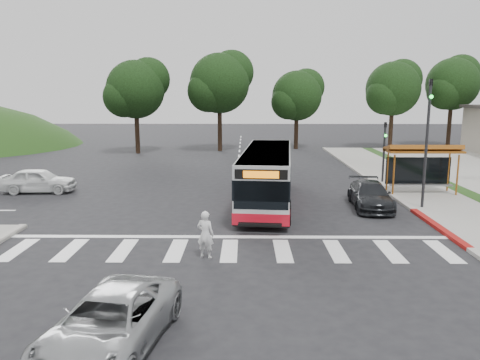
{
  "coord_description": "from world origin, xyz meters",
  "views": [
    {
      "loc": [
        0.58,
        -21.75,
        5.8
      ],
      "look_at": [
        0.33,
        0.93,
        1.6
      ],
      "focal_mm": 35.0,
      "sensor_mm": 36.0,
      "label": 1
    }
  ],
  "objects_px": {
    "transit_bus": "(267,177)",
    "dark_sedan": "(370,195)",
    "silver_suv_south": "(110,323)",
    "pedestrian": "(205,234)"
  },
  "relations": [
    {
      "from": "dark_sedan",
      "to": "silver_suv_south",
      "type": "bearing_deg",
      "value": -120.72
    },
    {
      "from": "transit_bus",
      "to": "silver_suv_south",
      "type": "xyz_separation_m",
      "value": [
        -4.26,
        -14.69,
        -0.77
      ]
    },
    {
      "from": "transit_bus",
      "to": "dark_sedan",
      "type": "distance_m",
      "value": 5.41
    },
    {
      "from": "pedestrian",
      "to": "dark_sedan",
      "type": "xyz_separation_m",
      "value": [
        7.84,
        7.54,
        -0.2
      ]
    },
    {
      "from": "transit_bus",
      "to": "dark_sedan",
      "type": "relative_size",
      "value": 2.42
    },
    {
      "from": "transit_bus",
      "to": "dark_sedan",
      "type": "height_order",
      "value": "transit_bus"
    },
    {
      "from": "dark_sedan",
      "to": "pedestrian",
      "type": "bearing_deg",
      "value": -132.04
    },
    {
      "from": "dark_sedan",
      "to": "silver_suv_south",
      "type": "distance_m",
      "value": 16.67
    },
    {
      "from": "transit_bus",
      "to": "dark_sedan",
      "type": "bearing_deg",
      "value": -5.5
    },
    {
      "from": "pedestrian",
      "to": "transit_bus",
      "type": "bearing_deg",
      "value": -87.73
    }
  ]
}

